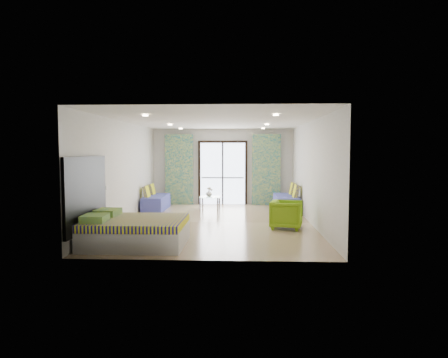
{
  "coord_description": "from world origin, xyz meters",
  "views": [
    {
      "loc": [
        0.67,
        -10.57,
        1.9
      ],
      "look_at": [
        0.2,
        0.21,
        1.15
      ],
      "focal_mm": 32.0,
      "sensor_mm": 36.0,
      "label": 1
    }
  ],
  "objects_px": {
    "daybed_left": "(156,202)",
    "daybed_right": "(287,203)",
    "bed": "(135,231)",
    "armchair": "(287,213)",
    "coffee_table": "(210,198)"
  },
  "relations": [
    {
      "from": "daybed_left",
      "to": "daybed_right",
      "type": "relative_size",
      "value": 0.92
    },
    {
      "from": "bed",
      "to": "daybed_right",
      "type": "xyz_separation_m",
      "value": [
        3.59,
        4.76,
        -0.01
      ]
    },
    {
      "from": "bed",
      "to": "daybed_right",
      "type": "height_order",
      "value": "daybed_right"
    },
    {
      "from": "bed",
      "to": "coffee_table",
      "type": "bearing_deg",
      "value": 77.28
    },
    {
      "from": "bed",
      "to": "armchair",
      "type": "relative_size",
      "value": 2.58
    },
    {
      "from": "daybed_left",
      "to": "coffee_table",
      "type": "distance_m",
      "value": 1.77
    },
    {
      "from": "daybed_left",
      "to": "armchair",
      "type": "xyz_separation_m",
      "value": [
        3.9,
        -3.02,
        0.13
      ]
    },
    {
      "from": "daybed_left",
      "to": "daybed_right",
      "type": "bearing_deg",
      "value": -2.12
    },
    {
      "from": "coffee_table",
      "to": "armchair",
      "type": "xyz_separation_m",
      "value": [
        2.14,
        -3.1,
        -0.0
      ]
    },
    {
      "from": "coffee_table",
      "to": "armchair",
      "type": "height_order",
      "value": "armchair"
    },
    {
      "from": "daybed_left",
      "to": "armchair",
      "type": "distance_m",
      "value": 4.93
    },
    {
      "from": "armchair",
      "to": "bed",
      "type": "bearing_deg",
      "value": 132.23
    },
    {
      "from": "coffee_table",
      "to": "armchair",
      "type": "bearing_deg",
      "value": -55.42
    },
    {
      "from": "daybed_right",
      "to": "daybed_left",
      "type": "bearing_deg",
      "value": 177.79
    },
    {
      "from": "coffee_table",
      "to": "armchair",
      "type": "relative_size",
      "value": 0.98
    }
  ]
}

